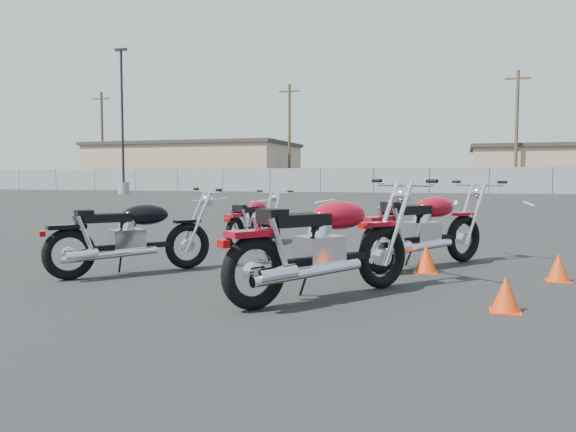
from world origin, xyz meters
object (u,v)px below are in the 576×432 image
(motorcycle_front_red, at_px, (253,221))
(motorcycle_rear_red, at_px, (324,245))
(motorcycle_second_black, at_px, (131,236))
(motorcycle_third_red, at_px, (425,228))

(motorcycle_front_red, distance_m, motorcycle_rear_red, 4.25)
(motorcycle_second_black, distance_m, motorcycle_rear_red, 2.54)
(motorcycle_front_red, height_order, motorcycle_second_black, motorcycle_second_black)
(motorcycle_second_black, xyz_separation_m, motorcycle_third_red, (3.26, 1.55, 0.04))
(motorcycle_front_red, bearing_deg, motorcycle_second_black, -96.64)
(motorcycle_third_red, distance_m, motorcycle_rear_red, 2.29)
(motorcycle_second_black, bearing_deg, motorcycle_rear_red, -13.78)
(motorcycle_third_red, xyz_separation_m, motorcycle_rear_red, (-0.79, -2.16, 0.01))
(motorcycle_front_red, xyz_separation_m, motorcycle_second_black, (-0.36, -3.08, 0.05))
(motorcycle_second_black, xyz_separation_m, motorcycle_rear_red, (2.47, -0.61, 0.05))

